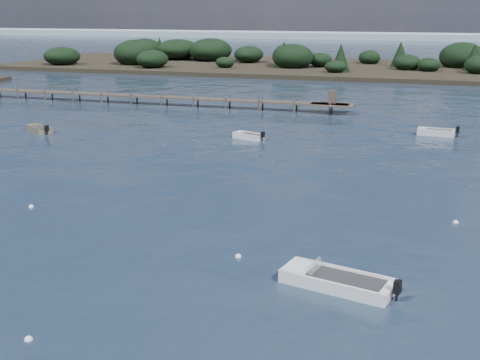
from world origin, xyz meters
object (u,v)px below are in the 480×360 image
(tender_far_grey, at_px, (39,130))
(jetty, at_px, (134,96))
(dinghy_mid_white_a, at_px, (336,283))
(tender_far_grey_b, at_px, (436,134))
(tender_far_white, at_px, (248,137))

(tender_far_grey, xyz_separation_m, jetty, (0.65, 19.73, 0.82))
(dinghy_mid_white_a, xyz_separation_m, jetty, (-32.82, 45.91, 0.82))
(tender_far_grey, bearing_deg, jetty, 88.13)
(tender_far_grey_b, bearing_deg, tender_far_white, -158.31)
(dinghy_mid_white_a, xyz_separation_m, tender_far_grey_b, (4.58, 35.94, 0.03))
(jetty, bearing_deg, tender_far_white, -39.52)
(dinghy_mid_white_a, distance_m, jetty, 56.44)
(tender_far_white, height_order, jetty, jetty)
(dinghy_mid_white_a, bearing_deg, jetty, 125.56)
(dinghy_mid_white_a, relative_size, jetty, 0.08)
(dinghy_mid_white_a, bearing_deg, tender_far_grey_b, 82.74)
(tender_far_white, distance_m, tender_far_grey_b, 18.37)
(tender_far_white, height_order, tender_far_grey_b, tender_far_grey_b)
(tender_far_white, bearing_deg, jetty, 140.48)
(tender_far_grey, height_order, jetty, jetty)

